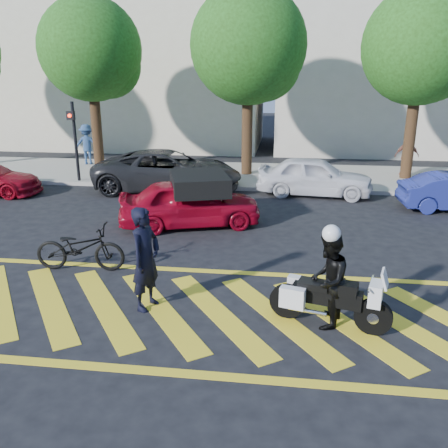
# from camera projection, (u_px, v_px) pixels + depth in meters

# --- Properties ---
(ground) EXTENTS (90.00, 90.00, 0.00)m
(ground) POSITION_uv_depth(u_px,v_px,m) (192.00, 312.00, 8.87)
(ground) COLOR black
(ground) RESTS_ON ground
(sidewalk) EXTENTS (60.00, 5.00, 0.15)m
(sidewalk) POSITION_uv_depth(u_px,v_px,m) (246.00, 175.00, 20.17)
(sidewalk) COLOR #9E998E
(sidewalk) RESTS_ON ground
(crosswalk) EXTENTS (12.33, 4.00, 0.01)m
(crosswalk) POSITION_uv_depth(u_px,v_px,m) (190.00, 311.00, 8.87)
(crosswalk) COLOR yellow
(crosswalk) RESTS_ON ground
(building_left) EXTENTS (16.00, 8.00, 10.00)m
(building_left) POSITION_uv_depth(u_px,v_px,m) (126.00, 59.00, 28.14)
(building_left) COLOR beige
(building_left) RESTS_ON ground
(building_right) EXTENTS (16.00, 8.00, 11.00)m
(building_right) POSITION_uv_depth(u_px,v_px,m) (426.00, 48.00, 25.89)
(building_right) COLOR beige
(building_right) RESTS_ON ground
(tree_left) EXTENTS (4.20, 4.20, 7.26)m
(tree_left) POSITION_uv_depth(u_px,v_px,m) (94.00, 53.00, 19.51)
(tree_left) COLOR black
(tree_left) RESTS_ON ground
(tree_center) EXTENTS (4.60, 4.60, 7.56)m
(tree_center) POSITION_uv_depth(u_px,v_px,m) (252.00, 50.00, 18.67)
(tree_center) COLOR black
(tree_center) RESTS_ON ground
(tree_right) EXTENTS (4.40, 4.40, 7.41)m
(tree_right) POSITION_uv_depth(u_px,v_px,m) (423.00, 50.00, 17.88)
(tree_right) COLOR black
(tree_right) RESTS_ON ground
(signal_pole) EXTENTS (0.28, 0.43, 3.20)m
(signal_pole) POSITION_uv_depth(u_px,v_px,m) (74.00, 136.00, 18.27)
(signal_pole) COLOR black
(signal_pole) RESTS_ON ground
(officer_bike) EXTENTS (0.68, 0.83, 1.97)m
(officer_bike) POSITION_uv_depth(u_px,v_px,m) (146.00, 259.00, 8.75)
(officer_bike) COLOR black
(officer_bike) RESTS_ON ground
(bicycle) EXTENTS (2.05, 0.84, 1.05)m
(bicycle) POSITION_uv_depth(u_px,v_px,m) (80.00, 248.00, 10.59)
(bicycle) COLOR black
(bicycle) RESTS_ON ground
(police_motorcycle) EXTENTS (2.10, 0.97, 0.95)m
(police_motorcycle) POSITION_uv_depth(u_px,v_px,m) (328.00, 298.00, 8.26)
(police_motorcycle) COLOR black
(police_motorcycle) RESTS_ON ground
(officer_moto) EXTENTS (0.85, 0.98, 1.72)m
(officer_moto) POSITION_uv_depth(u_px,v_px,m) (328.00, 280.00, 8.15)
(officer_moto) COLOR black
(officer_moto) RESTS_ON ground
(red_convertible) EXTENTS (4.34, 2.76, 1.38)m
(red_convertible) POSITION_uv_depth(u_px,v_px,m) (190.00, 203.00, 13.61)
(red_convertible) COLOR maroon
(red_convertible) RESTS_ON ground
(parked_mid_left) EXTENTS (5.57, 2.79, 1.51)m
(parked_mid_left) POSITION_uv_depth(u_px,v_px,m) (168.00, 171.00, 17.65)
(parked_mid_left) COLOR black
(parked_mid_left) RESTS_ON ground
(parked_mid_right) EXTENTS (4.21, 2.01, 1.39)m
(parked_mid_right) POSITION_uv_depth(u_px,v_px,m) (315.00, 176.00, 17.00)
(parked_mid_right) COLOR silver
(parked_mid_right) RESTS_ON ground
(pedestrian_left) EXTENTS (1.31, 0.94, 1.83)m
(pedestrian_left) POSITION_uv_depth(u_px,v_px,m) (87.00, 144.00, 21.95)
(pedestrian_left) COLOR navy
(pedestrian_left) RESTS_ON sidewalk
(pedestrian_right) EXTENTS (0.97, 0.41, 1.65)m
(pedestrian_right) POSITION_uv_depth(u_px,v_px,m) (407.00, 156.00, 19.47)
(pedestrian_right) COLOR #985745
(pedestrian_right) RESTS_ON sidewalk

